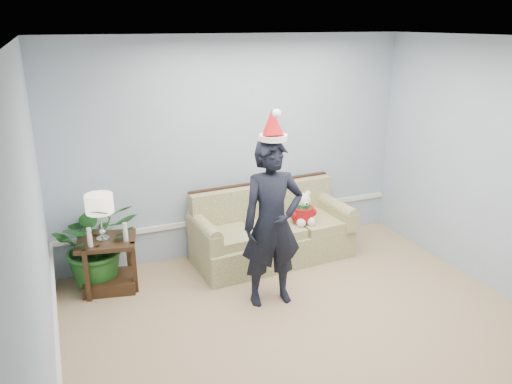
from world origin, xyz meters
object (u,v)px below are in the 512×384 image
Objects in this scene: houseplant at (96,243)px; teddy_bear at (303,212)px; table_lamp at (99,206)px; side_table at (109,269)px; sofa at (271,233)px; man at (272,224)px.

houseplant is 2.42× the size of teddy_bear.
table_lamp is at bearing -178.86° from teddy_bear.
side_table is 1.35× the size of table_lamp.
sofa is at bearing 156.41° from teddy_bear.
table_lamp reaches higher than teddy_bear.
table_lamp is at bearing -158.92° from side_table.
houseplant is 2.44m from teddy_bear.
table_lamp is 1.83m from man.
teddy_bear is at bearing -3.66° from table_lamp.
table_lamp is 0.30× the size of man.
man is (1.55, -0.93, 0.65)m from side_table.
sofa is 0.50m from teddy_bear.
teddy_bear is at bearing -31.51° from sofa.
houseplant is (-0.06, 0.15, -0.49)m from table_lamp.
houseplant reaches higher than sofa.
teddy_bear is (2.32, -0.16, 0.39)m from side_table.
teddy_bear is (2.35, -0.15, -0.37)m from table_lamp.
teddy_bear is (2.41, -0.30, 0.12)m from houseplant.
table_lamp is at bearing -67.33° from houseplant.
side_table is at bearing 21.08° from table_lamp.
houseplant is 2.00m from man.
man is at bearing -30.82° from side_table.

